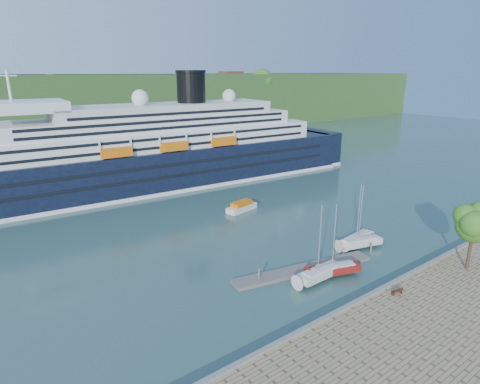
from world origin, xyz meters
name	(u,v)px	position (x,y,z in m)	size (l,w,h in m)	color
ground	(373,300)	(0.00, 0.00, 0.00)	(400.00, 400.00, 0.00)	#315754
far_hillside	(52,107)	(0.00, 145.00, 12.00)	(400.00, 50.00, 24.00)	#305622
quay_coping	(376,292)	(0.00, -0.20, 1.15)	(220.00, 0.50, 0.30)	slate
cruise_ship	(142,131)	(-1.25, 58.76, 12.73)	(113.36, 16.51, 25.46)	black
park_bench	(397,291)	(1.63, -1.79, 1.44)	(1.39, 0.57, 0.89)	#421F13
promenade_tree	(473,234)	(14.27, -3.64, 5.79)	(5.79, 5.79, 9.58)	#2B6019
floating_pontoon	(304,269)	(-1.27, 9.67, 0.22)	(20.06, 2.45, 0.45)	#68645C
sailboat_white_near	(322,245)	(-1.43, 6.79, 4.78)	(7.39, 2.05, 9.55)	silver
sailboat_red	(337,242)	(0.95, 6.40, 4.61)	(7.14, 1.98, 9.22)	maroon
sailboat_white_far	(360,216)	(11.39, 10.84, 4.53)	(7.02, 1.95, 9.06)	silver
tender_launch	(242,206)	(6.59, 33.58, 0.90)	(6.48, 2.22, 1.79)	orange
sailboat_extra	(363,219)	(10.53, 9.68, 4.62)	(7.16, 1.99, 9.24)	silver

